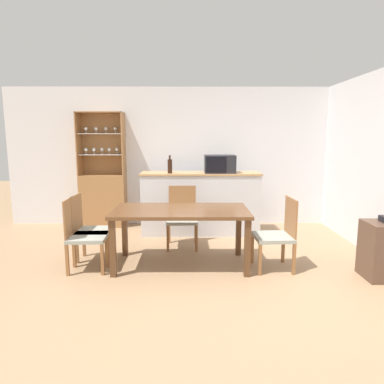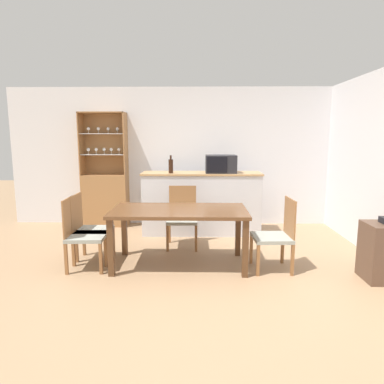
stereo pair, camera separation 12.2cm
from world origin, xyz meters
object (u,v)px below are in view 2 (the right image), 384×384
(dining_table, at_px, (179,216))
(microwave, at_px, (221,164))
(dining_chair_side_left_near, at_px, (83,234))
(dining_chair_head_far, at_px, (182,217))
(dining_chair_side_right_near, at_px, (276,235))
(dining_chair_side_left_far, at_px, (90,229))
(wine_bottle, at_px, (171,166))
(display_cabinet, at_px, (106,192))

(dining_table, height_order, microwave, microwave)
(dining_chair_side_left_near, relative_size, microwave, 1.77)
(dining_chair_side_left_near, xyz_separation_m, dining_chair_head_far, (1.21, 0.92, 0.00))
(dining_chair_side_left_near, height_order, dining_chair_side_right_near, same)
(dining_chair_side_left_near, relative_size, dining_chair_side_left_far, 1.00)
(wine_bottle, bearing_deg, dining_chair_side_left_near, -123.40)
(dining_chair_head_far, xyz_separation_m, dining_chair_side_right_near, (1.21, -0.91, 0.00))
(dining_chair_side_right_near, bearing_deg, dining_table, 81.26)
(wine_bottle, bearing_deg, dining_chair_head_far, -69.85)
(dining_chair_head_far, bearing_deg, wine_bottle, -70.67)
(dining_chair_side_left_far, height_order, microwave, microwave)
(dining_chair_side_left_far, xyz_separation_m, dining_chair_side_right_near, (2.41, -0.26, 0.00))
(dining_table, xyz_separation_m, dining_chair_side_right_near, (1.21, -0.13, -0.21))
(display_cabinet, relative_size, dining_chair_side_left_near, 2.31)
(dining_table, relative_size, dining_chair_side_left_near, 1.89)
(dining_chair_side_left_near, bearing_deg, dining_chair_side_left_far, 177.36)
(microwave, bearing_deg, dining_chair_side_left_near, -138.68)
(wine_bottle, bearing_deg, display_cabinet, 153.52)
(dining_table, distance_m, microwave, 1.68)
(microwave, xyz_separation_m, wine_bottle, (-0.83, -0.10, -0.03))
(dining_chair_side_right_near, height_order, microwave, microwave)
(display_cabinet, relative_size, microwave, 4.08)
(wine_bottle, bearing_deg, dining_chair_side_left_far, -128.66)
(dining_chair_side_right_near, distance_m, microwave, 1.86)
(display_cabinet, height_order, dining_chair_side_left_near, display_cabinet)
(dining_chair_head_far, distance_m, microwave, 1.19)
(display_cabinet, bearing_deg, dining_table, -53.38)
(dining_chair_head_far, xyz_separation_m, wine_bottle, (-0.21, 0.58, 0.73))
(dining_chair_side_left_near, height_order, dining_chair_side_left_far, same)
(dining_chair_side_right_near, relative_size, wine_bottle, 3.04)
(display_cabinet, xyz_separation_m, dining_chair_side_left_far, (0.28, -1.87, -0.19))
(display_cabinet, distance_m, dining_chair_side_right_near, 3.44)
(dining_table, height_order, wine_bottle, wine_bottle)
(dining_chair_head_far, bearing_deg, dining_table, 89.23)
(dining_chair_side_left_near, bearing_deg, microwave, 128.66)
(dining_chair_head_far, bearing_deg, microwave, -132.93)
(dining_chair_side_left_far, height_order, dining_chair_side_right_near, same)
(dining_chair_side_right_near, xyz_separation_m, microwave, (-0.59, 1.59, 0.76))
(dining_chair_side_left_near, bearing_deg, wine_bottle, 143.95)
(dining_chair_side_right_near, xyz_separation_m, wine_bottle, (-1.42, 1.50, 0.73))
(display_cabinet, distance_m, dining_chair_side_left_near, 2.17)
(display_cabinet, xyz_separation_m, wine_bottle, (1.28, -0.64, 0.55))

